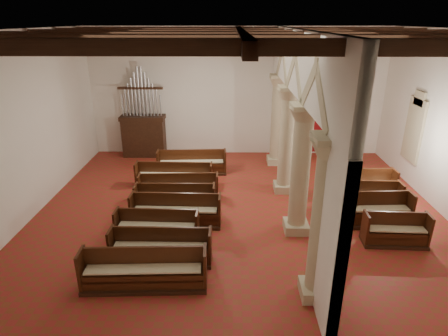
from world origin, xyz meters
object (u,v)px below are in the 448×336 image
at_px(processional_banner, 337,141).
at_px(nave_pew_0, 144,275).
at_px(aisle_pew_0, 395,234).
at_px(pipe_organ, 143,128).
at_px(lectern, 159,146).

bearing_deg(processional_banner, nave_pew_0, -135.67).
bearing_deg(aisle_pew_0, processional_banner, 90.62).
bearing_deg(nave_pew_0, processional_banner, 50.68).
bearing_deg(pipe_organ, lectern, -10.62).
height_order(lectern, nave_pew_0, lectern).
xyz_separation_m(processional_banner, nave_pew_0, (-7.27, -9.75, -0.42)).
distance_m(lectern, processional_banner, 8.62).
height_order(lectern, aisle_pew_0, lectern).
relative_size(lectern, aisle_pew_0, 0.65).
bearing_deg(lectern, pipe_organ, 172.72).
bearing_deg(lectern, aisle_pew_0, -38.71).
distance_m(processional_banner, aisle_pew_0, 7.70).
relative_size(pipe_organ, lectern, 3.57).
distance_m(pipe_organ, lectern, 1.14).
xyz_separation_m(nave_pew_0, aisle_pew_0, (7.04, 2.06, -0.01)).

